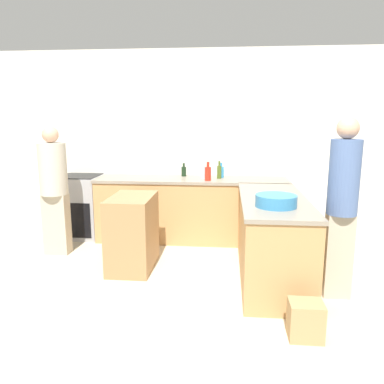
{
  "coord_description": "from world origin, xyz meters",
  "views": [
    {
      "loc": [
        0.5,
        -3.19,
        1.73
      ],
      "look_at": [
        0.12,
        0.78,
        0.94
      ],
      "focal_mm": 35.0,
      "sensor_mm": 36.0,
      "label": 1
    }
  ],
  "objects": [
    {
      "name": "counter_peninsula",
      "position": [
        1.0,
        0.78,
        0.45
      ],
      "size": [
        0.69,
        1.83,
        0.9
      ],
      "color": "tan",
      "rests_on": "ground_plane"
    },
    {
      "name": "range_oven",
      "position": [
        -1.64,
        2.01,
        0.45
      ],
      "size": [
        0.59,
        0.6,
        0.91
      ],
      "color": "#99999E",
      "rests_on": "ground_plane"
    },
    {
      "name": "wine_bottle_dark",
      "position": [
        -0.13,
        2.18,
        0.97
      ],
      "size": [
        0.07,
        0.07,
        0.19
      ],
      "color": "black",
      "rests_on": "counter_back"
    },
    {
      "name": "person_by_range",
      "position": [
        -1.67,
        1.27,
        0.88
      ],
      "size": [
        0.34,
        0.34,
        1.63
      ],
      "color": "#ADA38E",
      "rests_on": "ground_plane"
    },
    {
      "name": "island_table",
      "position": [
        -0.58,
        0.9,
        0.43
      ],
      "size": [
        0.48,
        0.77,
        0.85
      ],
      "color": "#997047",
      "rests_on": "ground_plane"
    },
    {
      "name": "wall_back",
      "position": [
        0.0,
        2.34,
        1.35
      ],
      "size": [
        8.0,
        0.06,
        2.7
      ],
      "color": "silver",
      "rests_on": "ground_plane"
    },
    {
      "name": "dish_soap_bottle",
      "position": [
        0.41,
        2.1,
        0.98
      ],
      "size": [
        0.08,
        0.08,
        0.21
      ],
      "color": "#338CBF",
      "rests_on": "counter_back"
    },
    {
      "name": "ground_plane",
      "position": [
        0.0,
        0.0,
        0.0
      ],
      "size": [
        14.0,
        14.0,
        0.0
      ],
      "primitive_type": "plane",
      "color": "beige"
    },
    {
      "name": "mixing_bowl",
      "position": [
        0.97,
        0.36,
        0.96
      ],
      "size": [
        0.39,
        0.39,
        0.11
      ],
      "color": "teal",
      "rests_on": "counter_peninsula"
    },
    {
      "name": "olive_oil_bottle",
      "position": [
        0.39,
        2.01,
        1.0
      ],
      "size": [
        0.06,
        0.06,
        0.25
      ],
      "color": "#475B1E",
      "rests_on": "counter_back"
    },
    {
      "name": "vinegar_bottle_clear",
      "position": [
        0.17,
        1.98,
        1.02
      ],
      "size": [
        0.06,
        0.06,
        0.31
      ],
      "color": "silver",
      "rests_on": "counter_back"
    },
    {
      "name": "hot_sauce_bottle",
      "position": [
        0.24,
        1.83,
        1.0
      ],
      "size": [
        0.08,
        0.08,
        0.25
      ],
      "color": "red",
      "rests_on": "counter_back"
    },
    {
      "name": "person_at_peninsula",
      "position": [
        1.59,
        0.37,
        0.96
      ],
      "size": [
        0.28,
        0.28,
        1.74
      ],
      "color": "#ADA38E",
      "rests_on": "ground_plane"
    },
    {
      "name": "paper_bag",
      "position": [
        1.14,
        -0.39,
        0.15
      ],
      "size": [
        0.27,
        0.22,
        0.3
      ],
      "color": "#A88456",
      "rests_on": "ground_plane"
    },
    {
      "name": "counter_back",
      "position": [
        0.0,
        1.99,
        0.45
      ],
      "size": [
        2.68,
        0.67,
        0.9
      ],
      "color": "tan",
      "rests_on": "ground_plane"
    }
  ]
}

